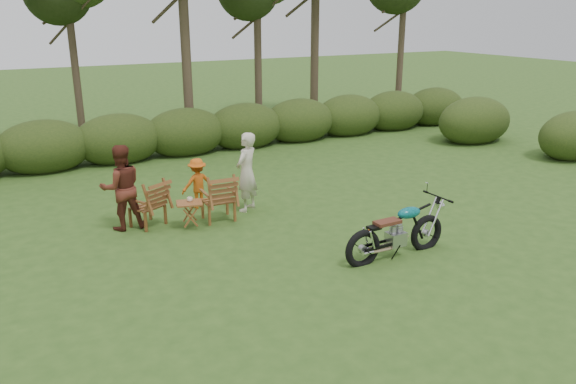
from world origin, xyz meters
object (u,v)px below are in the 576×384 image
lawn_chair_left (149,225)px  side_table (190,215)px  lawn_chair_right (219,220)px  adult_a (247,210)px  motorcycle (395,256)px  child (199,207)px  adult_b (125,228)px  cup (190,199)px

lawn_chair_left → side_table: side_table is taller
lawn_chair_right → adult_a: adult_a is taller
motorcycle → child: 4.68m
motorcycle → child: motorcycle is taller
lawn_chair_left → adult_a: size_ratio=0.56×
lawn_chair_left → adult_b: size_ratio=0.57×
adult_b → cup: bearing=156.2°
cup → adult_b: (-1.20, 0.55, -0.58)m
adult_b → adult_a: bearing=176.6°
child → adult_a: bearing=139.0°
motorcycle → lawn_chair_right: size_ratio=2.00×
lawn_chair_right → adult_a: bearing=-158.2°
motorcycle → adult_a: 3.70m
lawn_chair_right → cup: bearing=11.2°
side_table → adult_a: size_ratio=0.31×
lawn_chair_right → cup: size_ratio=8.92×
cup → child: bearing=62.8°
lawn_chair_left → adult_b: bearing=-37.3°
lawn_chair_right → child: (-0.10, 0.94, 0.00)m
cup → child: size_ratio=0.10×
adult_a → motorcycle: bearing=75.0°
motorcycle → lawn_chair_left: size_ratio=2.07×
side_table → lawn_chair_left: bearing=144.9°
lawn_chair_right → adult_a: 0.82m
lawn_chair_right → adult_b: (-1.84, 0.45, 0.00)m
cup → adult_a: bearing=14.4°
lawn_chair_left → side_table: 0.92m
lawn_chair_right → child: child is taller
lawn_chair_right → motorcycle: bearing=125.9°
adult_b → child: adult_b is taller
cup → adult_a: 1.57m
side_table → adult_b: bearing=153.5°
cup → lawn_chair_right: bearing=8.4°
motorcycle → lawn_chair_left: 4.98m
cup → child: cup is taller
lawn_chair_right → cup: 0.87m
adult_a → adult_b: bearing=-39.7°
side_table → cup: 0.32m
adult_a → adult_b: size_ratio=1.01×
lawn_chair_left → child: bearing=176.6°
lawn_chair_left → adult_b: (-0.45, 0.08, 0.00)m
cup → lawn_chair_left: bearing=148.0°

